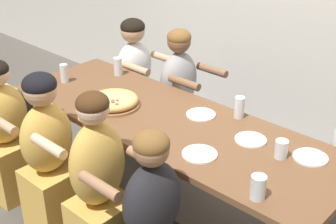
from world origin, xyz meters
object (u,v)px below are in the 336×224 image
at_px(drinking_glass_e, 281,150).
at_px(diner_far_left, 135,83).
at_px(empty_plate_d, 200,154).
at_px(diner_near_center, 99,191).
at_px(empty_plate_a, 310,157).
at_px(drinking_glass_d, 118,67).
at_px(drinking_glass_b, 258,189).
at_px(drinking_glass_c, 239,109).
at_px(empty_plate_c, 251,140).
at_px(drinking_glass_a, 64,74).
at_px(diner_near_midleft, 49,159).
at_px(pizza_board_main, 114,101).
at_px(diner_near_left, 7,137).
at_px(empty_plate_b, 201,115).
at_px(diner_far_midleft, 179,101).

xyz_separation_m(drinking_glass_e, diner_far_left, (-1.77, 0.55, -0.29)).
xyz_separation_m(empty_plate_d, diner_near_center, (-0.41, -0.43, -0.23)).
height_order(empty_plate_a, diner_near_center, diner_near_center).
distance_m(drinking_glass_d, drinking_glass_e, 1.61).
height_order(drinking_glass_b, drinking_glass_c, drinking_glass_c).
bearing_deg(empty_plate_c, drinking_glass_d, 173.35).
distance_m(drinking_glass_a, diner_far_left, 0.78).
bearing_deg(diner_near_center, drinking_glass_d, 42.23).
bearing_deg(diner_near_midleft, drinking_glass_d, 19.83).
height_order(drinking_glass_c, diner_far_left, diner_far_left).
height_order(empty_plate_a, drinking_glass_e, drinking_glass_e).
xyz_separation_m(empty_plate_c, drinking_glass_e, (0.23, -0.04, 0.04)).
xyz_separation_m(empty_plate_d, drinking_glass_d, (-1.24, 0.49, 0.06)).
xyz_separation_m(drinking_glass_e, diner_near_center, (-0.76, -0.72, -0.27)).
distance_m(drinking_glass_a, drinking_glass_b, 1.91).
relative_size(drinking_glass_a, drinking_glass_b, 1.12).
height_order(pizza_board_main, empty_plate_c, pizza_board_main).
bearing_deg(drinking_glass_e, empty_plate_a, 38.81).
height_order(drinking_glass_a, diner_near_midleft, diner_near_midleft).
bearing_deg(empty_plate_d, drinking_glass_d, 158.28).
height_order(drinking_glass_c, diner_near_left, diner_near_left).
height_order(drinking_glass_a, diner_far_left, diner_far_left).
bearing_deg(drinking_glass_a, drinking_glass_e, 5.60).
xyz_separation_m(drinking_glass_c, diner_near_midleft, (-0.81, -0.97, -0.29)).
bearing_deg(drinking_glass_c, pizza_board_main, -148.74).
distance_m(drinking_glass_e, diner_near_midleft, 1.48).
bearing_deg(pizza_board_main, empty_plate_a, 12.97).
distance_m(drinking_glass_d, diner_near_center, 1.28).
distance_m(empty_plate_b, empty_plate_d, 0.50).
xyz_separation_m(empty_plate_c, drinking_glass_b, (0.34, -0.45, 0.05)).
height_order(empty_plate_a, empty_plate_b, same).
height_order(empty_plate_d, diner_near_midleft, diner_near_midleft).
bearing_deg(empty_plate_b, empty_plate_d, -51.93).
height_order(drinking_glass_d, diner_near_left, diner_near_left).
distance_m(empty_plate_a, empty_plate_c, 0.37).
xyz_separation_m(drinking_glass_b, diner_far_midleft, (-1.36, 0.95, -0.30)).
relative_size(empty_plate_b, diner_far_midleft, 0.17).
bearing_deg(empty_plate_c, drinking_glass_c, 138.36).
bearing_deg(drinking_glass_a, drinking_glass_b, -7.00).
relative_size(empty_plate_c, diner_near_left, 0.18).
height_order(empty_plate_d, drinking_glass_d, drinking_glass_d).
distance_m(empty_plate_b, drinking_glass_c, 0.26).
bearing_deg(diner_near_center, diner_far_left, 38.65).
relative_size(empty_plate_c, drinking_glass_b, 1.50).
distance_m(empty_plate_a, drinking_glass_b, 0.52).
distance_m(empty_plate_a, drinking_glass_e, 0.17).
distance_m(empty_plate_b, diner_near_center, 0.85).
height_order(empty_plate_d, drinking_glass_c, drinking_glass_c).
distance_m(drinking_glass_c, drinking_glass_e, 0.52).
height_order(diner_near_center, diner_far_midleft, diner_near_center).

